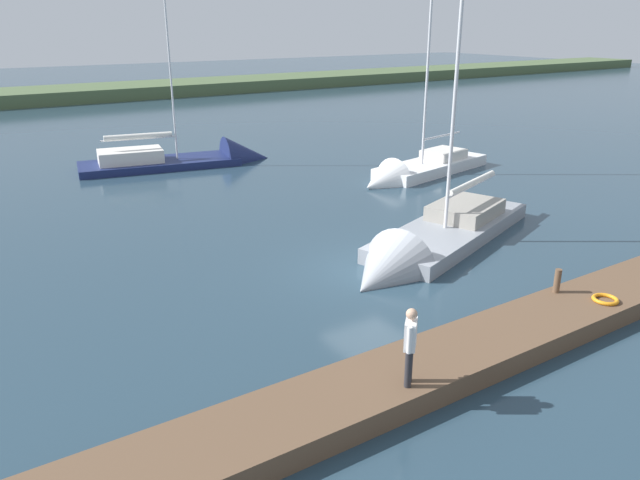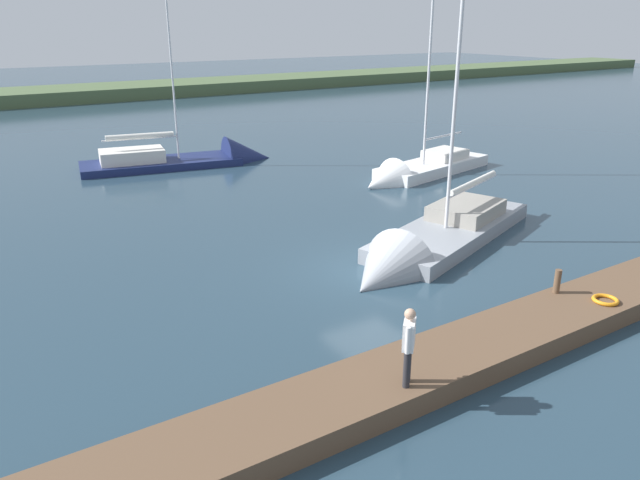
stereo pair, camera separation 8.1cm
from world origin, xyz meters
The scene contains 9 objects.
ground_plane centered at (0.00, 0.00, 0.00)m, with size 200.00×200.00×0.00m, color #263D4C.
far_shoreline centered at (0.00, -50.04, 0.00)m, with size 180.00×8.00×2.40m, color #4C603D.
dock_pier centered at (0.00, 5.45, 0.25)m, with size 24.48×1.90×0.50m, color brown.
mooring_post_near centered at (-2.45, 4.78, 0.83)m, with size 0.17×0.17×0.65m, color brown.
life_ring_buoy centered at (-3.04, 5.83, 0.55)m, with size 0.66×0.66×0.10m, color orange.
sailboat_far_left centered at (-9.12, -8.44, 0.17)m, with size 8.75×3.83×9.75m.
sailboat_near_dock centered at (-1.26, -16.99, 0.10)m, with size 10.39×4.51×12.01m.
sailboat_outer_mooring centered at (-2.57, -0.30, 0.12)m, with size 10.18×5.76×12.65m.
person_on_dock centered at (3.72, 5.94, 1.46)m, with size 0.48×0.47×1.66m.
Camera 2 is at (10.79, 13.74, 7.32)m, focal length 34.08 mm.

